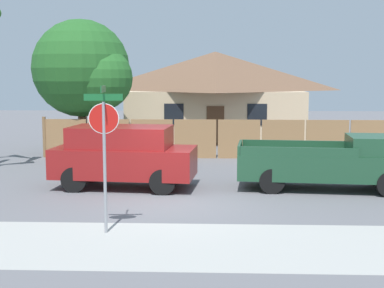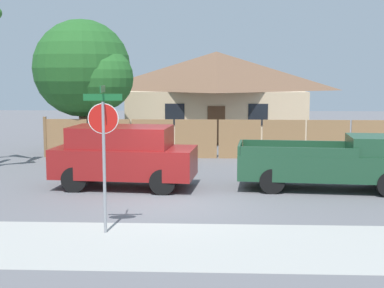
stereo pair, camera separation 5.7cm
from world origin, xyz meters
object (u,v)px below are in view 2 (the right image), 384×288
Objects in this scene: house at (216,93)px; orange_pickup at (334,163)px; oak_tree at (86,71)px; red_suv at (124,155)px; stop_sign at (104,135)px.

house reaches higher than orange_pickup.
oak_tree is at bearing 147.39° from orange_pickup.
red_suv is at bearing -68.39° from oak_tree.
oak_tree reaches higher than stop_sign.
house is 19.49m from stop_sign.
oak_tree is 12.82m from stop_sign.
red_suv reaches higher than orange_pickup.
red_suv is 1.38× the size of stop_sign.
oak_tree reaches higher than orange_pickup.
house is at bearing 83.81° from red_suv.
oak_tree is at bearing 100.48° from stop_sign.
house is 1.81× the size of orange_pickup.
red_suv is 5.06m from stop_sign.
oak_tree is 1.32× the size of red_suv.
house is at bearing 77.87° from stop_sign.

